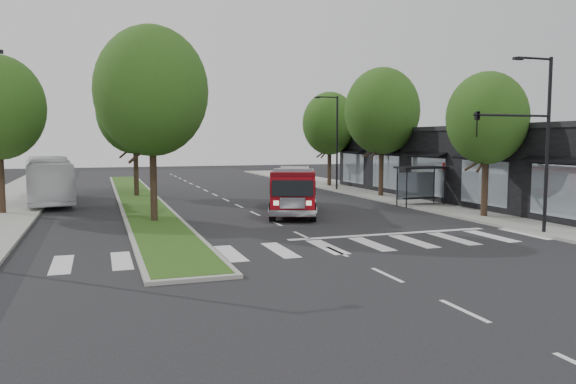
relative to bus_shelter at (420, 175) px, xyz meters
name	(u,v)px	position (x,y,z in m)	size (l,w,h in m)	color
ground	(302,235)	(-11.20, -8.15, -2.04)	(140.00, 140.00, 0.00)	black
sidewalk_right	(421,201)	(1.30, 1.85, -1.96)	(5.00, 80.00, 0.15)	gray
median	(139,199)	(-17.20, 9.85, -1.96)	(3.00, 50.00, 0.15)	gray
storefront_row	(476,166)	(5.80, 1.85, 0.46)	(8.00, 30.00, 5.00)	black
bus_shelter	(420,175)	(0.00, 0.00, 0.00)	(3.20, 1.60, 2.61)	black
tree_right_near	(487,118)	(0.30, -6.15, 3.47)	(4.40, 4.40, 8.05)	black
tree_right_mid	(382,111)	(0.30, 5.85, 4.45)	(5.60, 5.60, 9.72)	black
tree_right_far	(330,123)	(0.30, 15.85, 3.80)	(5.00, 5.00, 8.73)	black
tree_median_near	(152,91)	(-17.20, -2.15, 4.77)	(5.80, 5.80, 10.16)	black
tree_median_far	(135,111)	(-17.20, 11.85, 4.45)	(5.60, 5.60, 9.72)	black
streetlight_right_near	(532,132)	(-1.59, -11.65, 2.63)	(4.08, 0.22, 8.00)	black
streetlight_right_far	(335,138)	(-0.85, 11.85, 2.44)	(2.11, 0.20, 8.00)	black
fire_engine	(294,191)	(-9.07, -1.02, -0.69)	(5.08, 8.43, 2.81)	#57040A
city_bus	(48,180)	(-23.20, 9.79, -0.43)	(2.70, 11.53, 3.21)	silver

